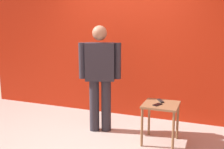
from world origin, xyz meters
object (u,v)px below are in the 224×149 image
object	(u,v)px
standing_person	(100,73)
side_table	(161,110)
tv_remote	(161,101)
cell_phone	(157,105)

from	to	relation	value
standing_person	side_table	world-z (taller)	standing_person
standing_person	tv_remote	xyz separation A→B (m)	(0.97, -0.00, -0.35)
cell_phone	standing_person	bearing A→B (deg)	-166.85
standing_person	cell_phone	distance (m)	1.04
side_table	tv_remote	distance (m)	0.16
standing_person	cell_phone	size ratio (longest dim) A/B	11.73
cell_phone	tv_remote	world-z (taller)	tv_remote
standing_person	cell_phone	xyz separation A→B (m)	(0.96, -0.19, -0.35)
side_table	cell_phone	bearing A→B (deg)	-115.25
cell_phone	tv_remote	bearing A→B (deg)	111.30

